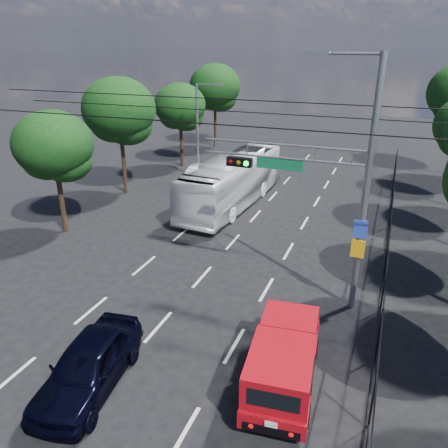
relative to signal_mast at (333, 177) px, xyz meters
The scene contains 14 objects.
ground 10.92m from the signal_mast, 123.48° to the right, with size 120.00×120.00×0.00m, color black.
lane_markings 9.56m from the signal_mast, 131.33° to the left, with size 6.12×38.00×0.01m.
signal_mast is the anchor object (origin of this frame).
streetlight_left 18.24m from the signal_mast, 129.66° to the left, with size 2.09×0.22×7.08m.
utility_wires 5.71m from the signal_mast, behind, with size 22.00×5.04×0.74m.
fence_right 6.37m from the signal_mast, 61.03° to the left, with size 0.06×34.03×2.00m.
tree_left_b 14.62m from the signal_mast, behind, with size 4.08×4.08×6.63m.
tree_left_c 17.57m from the signal_mast, 149.06° to the left, with size 4.80×4.80×7.80m.
tree_left_d 22.48m from the signal_mast, 130.73° to the left, with size 4.20×4.20×6.83m.
tree_left_e 29.12m from the signal_mast, 120.71° to the left, with size 4.92×4.92×7.99m.
red_pickup 6.71m from the signal_mast, 93.05° to the right, with size 2.29×5.11×1.84m.
navy_hatchback 10.34m from the signal_mast, 127.76° to the right, with size 1.86×4.62×1.57m, color black.
white_bus 12.56m from the signal_mast, 127.33° to the left, with size 2.65×11.32×3.15m, color silver.
white_van 16.70m from the signal_mast, 132.11° to the left, with size 1.62×4.64×1.53m, color white.
Camera 1 is at (7.14, -7.66, 9.71)m, focal length 35.00 mm.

